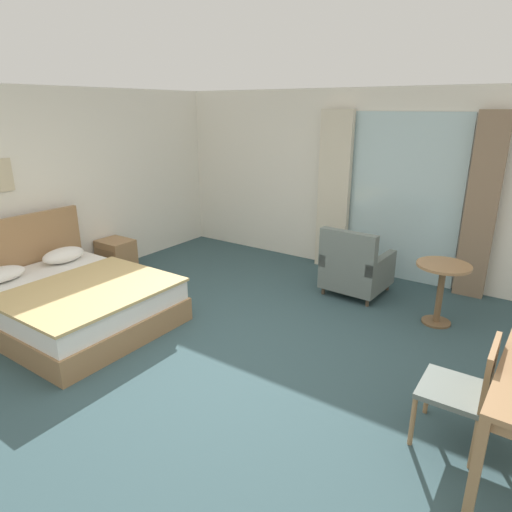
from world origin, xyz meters
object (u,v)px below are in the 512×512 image
Objects in this scene: bed at (69,299)px; armchair_by_window at (355,269)px; desk_chair at (466,387)px; round_cafe_table at (442,281)px; nightstand at (117,257)px.

bed is 2.32× the size of armchair_by_window.
round_cafe_table is at bearing 107.75° from desk_chair.
desk_chair is at bearing -10.29° from nightstand.
desk_chair is at bearing -51.43° from armchair_by_window.
bed is 4.16× the size of nightstand.
bed is at bearing -145.89° from round_cafe_table.
round_cafe_table is (3.44, 2.33, 0.24)m from bed.
nightstand is 0.59× the size of desk_chair.
desk_chair is (4.88, -0.89, 0.22)m from nightstand.
nightstand is 4.97m from desk_chair.
round_cafe_table is (4.28, 1.00, 0.26)m from nightstand.
desk_chair is 0.94× the size of armchair_by_window.
desk_chair reaches higher than nightstand.
armchair_by_window reaches higher than desk_chair.
armchair_by_window is (-1.71, 2.15, -0.13)m from desk_chair.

